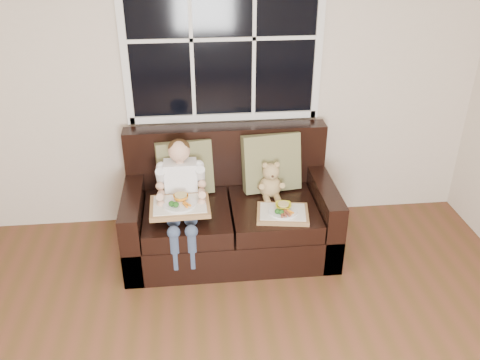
{
  "coord_description": "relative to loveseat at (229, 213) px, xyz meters",
  "views": [
    {
      "loc": [
        -0.24,
        -1.59,
        2.58
      ],
      "look_at": [
        0.12,
        1.85,
        0.71
      ],
      "focal_mm": 38.0,
      "sensor_mm": 36.0,
      "label": 1
    }
  ],
  "objects": [
    {
      "name": "pillow_left",
      "position": [
        -0.35,
        0.15,
        0.37
      ],
      "size": [
        0.48,
        0.27,
        0.47
      ],
      "rotation": [
        -0.21,
        0.0,
        0.16
      ],
      "color": "olive",
      "rests_on": "loveseat"
    },
    {
      "name": "teddy_bear",
      "position": [
        0.34,
        0.01,
        0.27
      ],
      "size": [
        0.19,
        0.24,
        0.33
      ],
      "rotation": [
        0.0,
        0.0,
        0.02
      ],
      "color": "tan",
      "rests_on": "loveseat"
    },
    {
      "name": "child",
      "position": [
        -0.38,
        -0.12,
        0.33
      ],
      "size": [
        0.38,
        0.59,
        0.85
      ],
      "color": "white",
      "rests_on": "loveseat"
    },
    {
      "name": "tray_right",
      "position": [
        0.39,
        -0.3,
        0.17
      ],
      "size": [
        0.44,
        0.36,
        0.09
      ],
      "rotation": [
        0.0,
        0.0,
        -0.15
      ],
      "color": "#946243",
      "rests_on": "loveseat"
    },
    {
      "name": "loveseat",
      "position": [
        0.0,
        0.0,
        0.0
      ],
      "size": [
        1.7,
        0.92,
        0.96
      ],
      "color": "black",
      "rests_on": "ground"
    },
    {
      "name": "tray_left",
      "position": [
        -0.4,
        -0.27,
        0.27
      ],
      "size": [
        0.46,
        0.35,
        0.1
      ],
      "rotation": [
        0.0,
        0.0,
        0.03
      ],
      "color": "#946243",
      "rests_on": "child"
    },
    {
      "name": "window_back",
      "position": [
        -0.0,
        0.46,
        1.34
      ],
      "size": [
        1.62,
        0.04,
        1.37
      ],
      "color": "black",
      "rests_on": "room_walls"
    },
    {
      "name": "room_walls",
      "position": [
        -0.05,
        -2.02,
        1.28
      ],
      "size": [
        4.52,
        5.02,
        2.71
      ],
      "color": "beige",
      "rests_on": "ground"
    },
    {
      "name": "pillow_right",
      "position": [
        0.37,
        0.15,
        0.38
      ],
      "size": [
        0.51,
        0.28,
        0.5
      ],
      "rotation": [
        -0.21,
        0.0,
        0.14
      ],
      "color": "olive",
      "rests_on": "loveseat"
    }
  ]
}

